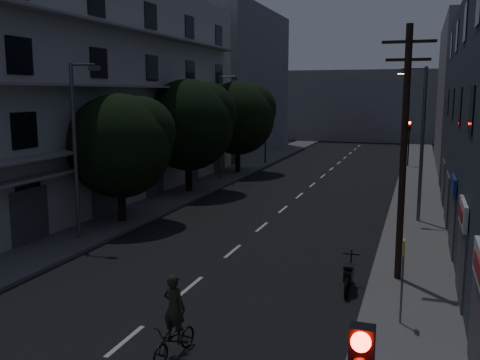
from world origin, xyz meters
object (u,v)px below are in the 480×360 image
Objects in this scene: bus_stop_sign at (403,266)px; motorcycle at (349,277)px; cyclist at (175,329)px; utility_pole at (404,149)px.

motorcycle is at bearing 125.98° from bus_stop_sign.
cyclist is (-5.51, -3.71, -1.13)m from bus_stop_sign.
bus_stop_sign reaches higher than cyclist.
utility_pole is at bearing 93.49° from bus_stop_sign.
bus_stop_sign is 3.39m from motorcycle.
bus_stop_sign is at bearing 44.24° from cyclist.
motorcycle is at bearing 69.61° from cyclist.
motorcycle is at bearing -136.55° from utility_pole.
motorcycle is 0.91× the size of cyclist.
utility_pole is 3.56× the size of bus_stop_sign.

